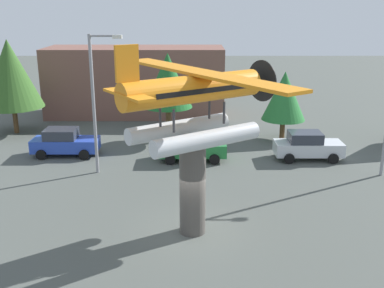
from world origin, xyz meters
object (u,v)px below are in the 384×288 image
(floatplane_monument, at_px, (195,101))
(car_mid_green, at_px, (191,146))
(car_near_blue, at_px, (64,142))
(storefront_building, at_px, (135,81))
(display_pedestal, at_px, (192,188))
(car_far_silver, at_px, (307,146))
(tree_east, at_px, (167,81))
(tree_west, at_px, (10,74))
(streetlight_primary, at_px, (96,95))
(tree_center_back, at_px, (284,96))

(floatplane_monument, height_order, car_mid_green, floatplane_monument)
(floatplane_monument, bearing_deg, car_mid_green, 56.60)
(car_near_blue, height_order, storefront_building, storefront_building)
(display_pedestal, xyz_separation_m, car_mid_green, (-0.06, 9.54, -1.14))
(car_mid_green, height_order, car_far_silver, same)
(floatplane_monument, bearing_deg, tree_east, 63.04)
(display_pedestal, height_order, floatplane_monument, floatplane_monument)
(tree_west, bearing_deg, streetlight_primary, -46.83)
(display_pedestal, height_order, car_far_silver, display_pedestal)
(tree_west, height_order, tree_east, tree_west)
(tree_center_back, bearing_deg, floatplane_monument, -114.54)
(car_far_silver, bearing_deg, streetlight_primary, -169.12)
(car_far_silver, bearing_deg, tree_center_back, 100.17)
(tree_east, bearing_deg, streetlight_primary, -119.03)
(car_near_blue, bearing_deg, storefront_building, 74.00)
(car_near_blue, xyz_separation_m, tree_west, (-5.14, 5.41, 3.60))
(floatplane_monument, relative_size, car_near_blue, 2.19)
(floatplane_monument, xyz_separation_m, car_near_blue, (-8.33, 10.38, -4.83))
(car_near_blue, bearing_deg, tree_west, 133.55)
(tree_east, distance_m, tree_center_back, 8.23)
(display_pedestal, distance_m, floatplane_monument, 3.69)
(floatplane_monument, bearing_deg, car_near_blue, 94.31)
(tree_west, bearing_deg, car_far_silver, -16.69)
(car_far_silver, bearing_deg, floatplane_monument, -126.51)
(car_far_silver, xyz_separation_m, storefront_building, (-12.15, 12.31, 2.05))
(display_pedestal, bearing_deg, tree_center_back, 65.21)
(streetlight_primary, xyz_separation_m, tree_east, (3.62, 6.52, -0.25))
(tree_west, bearing_deg, display_pedestal, -49.88)
(floatplane_monument, relative_size, car_far_silver, 2.19)
(car_near_blue, distance_m, tree_center_back, 15.28)
(floatplane_monument, height_order, streetlight_primary, floatplane_monument)
(display_pedestal, height_order, tree_center_back, tree_center_back)
(display_pedestal, height_order, storefront_building, storefront_building)
(display_pedestal, xyz_separation_m, car_far_silver, (7.23, 9.69, -1.14))
(car_far_silver, relative_size, streetlight_primary, 0.53)
(tree_east, bearing_deg, storefront_building, 111.46)
(car_near_blue, xyz_separation_m, storefront_building, (3.31, 11.54, 2.05))
(floatplane_monument, height_order, car_far_silver, floatplane_monument)
(storefront_building, distance_m, tree_east, 8.91)
(floatplane_monument, bearing_deg, storefront_building, 68.46)
(car_mid_green, height_order, tree_west, tree_west)
(display_pedestal, bearing_deg, car_mid_green, 90.39)
(floatplane_monument, distance_m, streetlight_primary, 9.09)
(streetlight_primary, height_order, storefront_building, streetlight_primary)
(car_far_silver, distance_m, tree_east, 10.41)
(storefront_building, xyz_separation_m, tree_east, (3.22, -8.20, 1.38))
(floatplane_monument, distance_m, tree_east, 13.92)
(floatplane_monument, height_order, tree_east, floatplane_monument)
(streetlight_primary, bearing_deg, display_pedestal, -53.87)
(tree_east, height_order, tree_center_back, tree_east)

